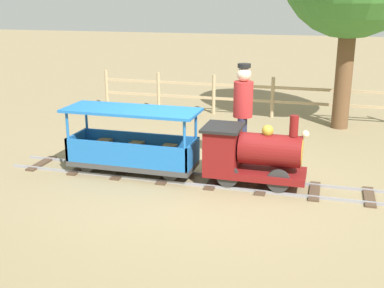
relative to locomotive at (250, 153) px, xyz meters
name	(u,v)px	position (x,y,z in m)	size (l,w,h in m)	color
ground_plane	(193,180)	(0.00, -0.83, -0.49)	(60.00, 60.00, 0.00)	#8C7A56
track	(190,179)	(0.00, -0.87, -0.47)	(0.69, 5.70, 0.04)	gray
locomotive	(250,153)	(0.00, 0.00, 0.00)	(0.65, 1.45, 1.03)	maroon
passenger_car	(133,147)	(0.00, -1.77, -0.06)	(0.75, 2.00, 0.97)	#3F3F3F
conductor_person	(243,107)	(-0.83, -0.26, 0.47)	(0.30, 0.30, 1.62)	#282D47
fence_section	(243,94)	(-4.26, -0.87, 0.00)	(0.08, 6.78, 0.90)	tan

